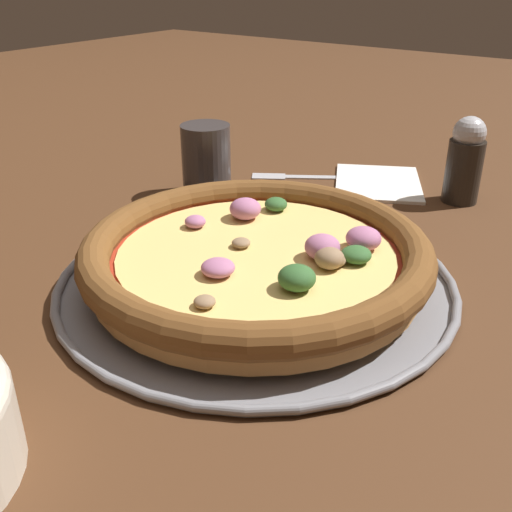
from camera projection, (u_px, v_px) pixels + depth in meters
ground_plane at (256, 285)px, 0.55m from camera, size 3.00×3.00×0.00m
pizza_tray at (256, 280)px, 0.54m from camera, size 0.36×0.36×0.01m
pizza at (257, 255)px, 0.53m from camera, size 0.31×0.31×0.05m
drinking_cup at (206, 160)px, 0.74m from camera, size 0.06×0.06×0.09m
napkin at (378, 181)px, 0.78m from camera, size 0.17×0.16×0.01m
fork at (306, 177)px, 0.81m from camera, size 0.11×0.15×0.00m
pepper_shaker at (465, 161)px, 0.71m from camera, size 0.04×0.04×0.10m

